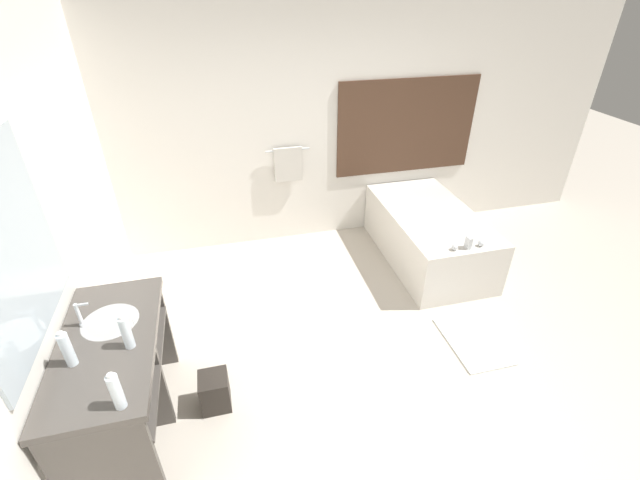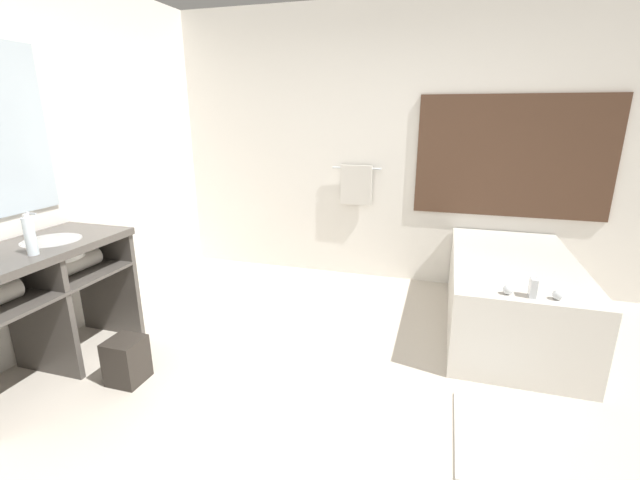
# 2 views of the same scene
# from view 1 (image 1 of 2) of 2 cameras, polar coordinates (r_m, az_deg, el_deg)

# --- Properties ---
(ground_plane) EXTENTS (16.00, 16.00, 0.00)m
(ground_plane) POSITION_cam_1_polar(r_m,az_deg,el_deg) (3.84, 7.03, -15.65)
(ground_plane) COLOR beige
(ground_plane) RESTS_ON ground
(wall_back_with_blinds) EXTENTS (7.40, 0.13, 2.70)m
(wall_back_with_blinds) POSITION_cam_1_polar(r_m,az_deg,el_deg) (4.96, -0.61, 14.65)
(wall_back_with_blinds) COLOR white
(wall_back_with_blinds) RESTS_ON ground_plane
(wall_left_with_mirror) EXTENTS (0.08, 7.40, 2.70)m
(wall_left_with_mirror) POSITION_cam_1_polar(r_m,az_deg,el_deg) (3.02, -34.46, -3.29)
(wall_left_with_mirror) COLOR white
(wall_left_with_mirror) RESTS_ON ground_plane
(vanity_counter) EXTENTS (0.60, 1.24, 0.88)m
(vanity_counter) POSITION_cam_1_polar(r_m,az_deg,el_deg) (3.22, -25.48, -14.96)
(vanity_counter) COLOR #4C4742
(vanity_counter) RESTS_ON ground_plane
(sink_faucet) EXTENTS (0.09, 0.04, 0.18)m
(sink_faucet) POSITION_cam_1_polar(r_m,az_deg,el_deg) (3.17, -29.39, -8.76)
(sink_faucet) COLOR silver
(sink_faucet) RESTS_ON vanity_counter
(bathtub) EXTENTS (0.91, 1.69, 0.72)m
(bathtub) POSITION_cam_1_polar(r_m,az_deg,el_deg) (4.99, 14.25, 0.90)
(bathtub) COLOR silver
(bathtub) RESTS_ON ground_plane
(water_bottle_1) EXTENTS (0.06, 0.06, 0.25)m
(water_bottle_1) POSITION_cam_1_polar(r_m,az_deg,el_deg) (2.87, -24.42, -11.13)
(water_bottle_1) COLOR white
(water_bottle_1) RESTS_ON vanity_counter
(water_bottle_2) EXTENTS (0.06, 0.06, 0.24)m
(water_bottle_2) POSITION_cam_1_polar(r_m,az_deg,el_deg) (2.56, -25.53, -17.76)
(water_bottle_2) COLOR white
(water_bottle_2) RESTS_ON vanity_counter
(water_bottle_3) EXTENTS (0.06, 0.06, 0.25)m
(water_bottle_3) POSITION_cam_1_polar(r_m,az_deg,el_deg) (2.91, -30.67, -12.43)
(water_bottle_3) COLOR white
(water_bottle_3) RESTS_ON vanity_counter
(waste_bin) EXTENTS (0.22, 0.22, 0.30)m
(waste_bin) POSITION_cam_1_polar(r_m,az_deg,el_deg) (3.51, -13.85, -19.00)
(waste_bin) COLOR #2D2823
(waste_bin) RESTS_ON ground_plane
(bath_mat) EXTENTS (0.44, 0.68, 0.02)m
(bath_mat) POSITION_cam_1_polar(r_m,az_deg,el_deg) (4.19, 19.66, -12.56)
(bath_mat) COLOR white
(bath_mat) RESTS_ON ground_plane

